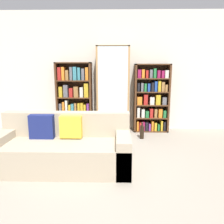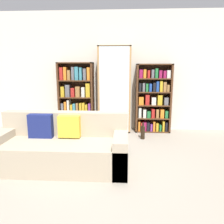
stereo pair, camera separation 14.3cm
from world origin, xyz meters
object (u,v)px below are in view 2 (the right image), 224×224
bookshelf_left (76,98)px  display_cabinet (115,90)px  bookshelf_right (153,100)px  wine_bottle (143,132)px  couch (62,148)px

bookshelf_left → display_cabinet: size_ratio=0.82×
bookshelf_left → bookshelf_right: bookshelf_left is taller
bookshelf_right → wine_bottle: (-0.26, -0.59, -0.60)m
bookshelf_left → bookshelf_right: bearing=0.0°
couch → bookshelf_left: size_ratio=1.24×
couch → bookshelf_right: size_ratio=1.27×
wine_bottle → couch: bearing=-134.3°
wine_bottle → bookshelf_left: bearing=158.4°
couch → bookshelf_left: bookshelf_left is taller
bookshelf_left → display_cabinet: 0.91m
couch → wine_bottle: (1.31, 1.34, -0.14)m
bookshelf_right → wine_bottle: bookshelf_right is taller
display_cabinet → wine_bottle: bearing=-43.3°
bookshelf_left → couch: bearing=-84.4°
bookshelf_left → wine_bottle: (1.49, -0.59, -0.61)m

